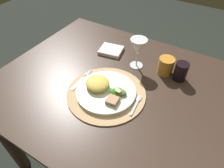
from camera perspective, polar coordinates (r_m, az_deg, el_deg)
ground_plane at (r=1.54m, az=1.43°, el=-19.78°), size 6.00×6.00×0.00m
dining_table at (r=1.07m, az=1.95°, el=-6.64°), size 1.19×0.93×0.71m
placemat at (r=0.92m, az=-1.61°, el=-2.63°), size 0.36×0.36×0.01m
dinner_plate at (r=0.91m, az=-1.62°, el=-2.14°), size 0.27×0.27×0.02m
pasta_serving at (r=0.91m, az=-4.16°, el=0.20°), size 0.15×0.14×0.04m
salad_greens at (r=0.88m, az=1.18°, el=-2.13°), size 0.08×0.06×0.03m
bread_piece at (r=0.85m, az=0.12°, el=-4.67°), size 0.05×0.05×0.02m
fork at (r=0.98m, az=-8.82°, el=0.96°), size 0.02×0.16×0.00m
spoon at (r=0.88m, az=7.20°, el=-4.92°), size 0.03×0.12×0.01m
napkin at (r=1.16m, az=-0.27°, el=9.53°), size 0.14×0.13×0.02m
wine_glass at (r=1.01m, az=7.23°, el=10.34°), size 0.08×0.08×0.16m
amber_tumbler at (r=1.03m, az=14.98°, el=4.96°), size 0.08×0.08×0.09m
dark_tumbler at (r=1.02m, az=18.92°, el=3.38°), size 0.06×0.06×0.09m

